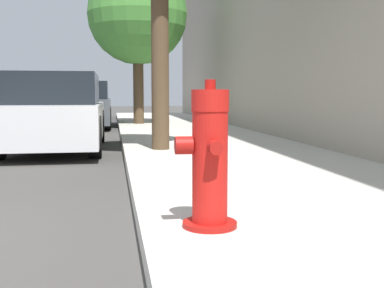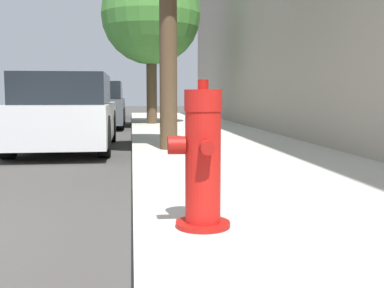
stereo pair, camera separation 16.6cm
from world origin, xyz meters
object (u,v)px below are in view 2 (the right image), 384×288
(parked_car_near, at_px, (66,113))
(parked_car_mid, at_px, (97,106))
(parked_car_far, at_px, (103,104))
(fire_hydrant, at_px, (202,160))
(street_tree_far, at_px, (151,15))

(parked_car_near, distance_m, parked_car_mid, 6.03)
(parked_car_mid, xyz_separation_m, parked_car_far, (-0.13, 5.81, -0.04))
(fire_hydrant, bearing_deg, parked_car_far, 95.30)
(fire_hydrant, bearing_deg, street_tree_far, 89.22)
(parked_car_mid, bearing_deg, parked_car_near, -91.28)
(parked_car_near, distance_m, street_tree_far, 6.35)
(fire_hydrant, bearing_deg, parked_car_near, 105.23)
(parked_car_mid, bearing_deg, street_tree_far, -18.91)
(parked_car_far, bearing_deg, parked_car_near, -90.00)
(parked_car_mid, height_order, parked_car_far, parked_car_mid)
(parked_car_near, relative_size, parked_car_mid, 1.07)
(parked_car_far, relative_size, street_tree_far, 0.96)
(parked_car_near, bearing_deg, street_tree_far, 71.52)
(street_tree_far, bearing_deg, fire_hydrant, -90.78)
(parked_car_near, bearing_deg, fire_hydrant, -74.77)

